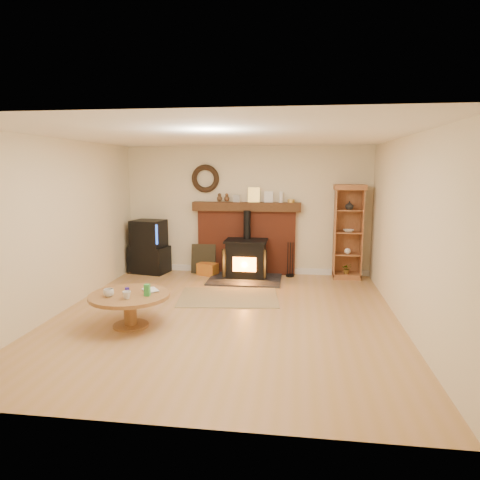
# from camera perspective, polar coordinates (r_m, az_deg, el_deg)

# --- Properties ---
(ground) EXTENTS (5.50, 5.50, 0.00)m
(ground) POSITION_cam_1_polar(r_m,az_deg,el_deg) (6.41, -2.00, -10.15)
(ground) COLOR tan
(ground) RESTS_ON ground
(room_shell) EXTENTS (5.02, 5.52, 2.61)m
(room_shell) POSITION_cam_1_polar(r_m,az_deg,el_deg) (6.15, -2.11, 5.41)
(room_shell) COLOR beige
(room_shell) RESTS_ON ground
(chimney_breast) EXTENTS (2.20, 0.22, 1.78)m
(chimney_breast) POSITION_cam_1_polar(r_m,az_deg,el_deg) (8.78, 0.86, 0.65)
(chimney_breast) COLOR brown
(chimney_breast) RESTS_ON ground
(wood_stove) EXTENTS (1.40, 1.00, 1.33)m
(wood_stove) POSITION_cam_1_polar(r_m,az_deg,el_deg) (8.47, 0.80, -2.61)
(wood_stove) COLOR black
(wood_stove) RESTS_ON ground
(area_rug) EXTENTS (1.76, 1.31, 0.01)m
(area_rug) POSITION_cam_1_polar(r_m,az_deg,el_deg) (7.29, -1.53, -7.63)
(area_rug) COLOR brown
(area_rug) RESTS_ON ground
(tv_unit) EXTENTS (0.84, 0.66, 1.10)m
(tv_unit) POSITION_cam_1_polar(r_m,az_deg,el_deg) (9.09, -12.02, -1.00)
(tv_unit) COLOR black
(tv_unit) RESTS_ON ground
(curio_cabinet) EXTENTS (0.59, 0.43, 1.85)m
(curio_cabinet) POSITION_cam_1_polar(r_m,az_deg,el_deg) (8.65, 14.19, 1.07)
(curio_cabinet) COLOR brown
(curio_cabinet) RESTS_ON ground
(firelog_box) EXTENTS (0.46, 0.38, 0.25)m
(firelog_box) POSITION_cam_1_polar(r_m,az_deg,el_deg) (8.77, -4.32, -3.90)
(firelog_box) COLOR gold
(firelog_box) RESTS_ON ground
(leaning_painting) EXTENTS (0.51, 0.14, 0.60)m
(leaning_painting) POSITION_cam_1_polar(r_m,az_deg,el_deg) (8.90, -4.89, -2.51)
(leaning_painting) COLOR black
(leaning_painting) RESTS_ON ground
(fire_tools) EXTENTS (0.16, 0.16, 0.70)m
(fire_tools) POSITION_cam_1_polar(r_m,az_deg,el_deg) (8.69, 6.69, -4.00)
(fire_tools) COLOR black
(fire_tools) RESTS_ON ground
(coffee_table) EXTENTS (1.10, 1.10, 0.63)m
(coffee_table) POSITION_cam_1_polar(r_m,az_deg,el_deg) (6.09, -14.51, -7.76)
(coffee_table) COLOR brown
(coffee_table) RESTS_ON ground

